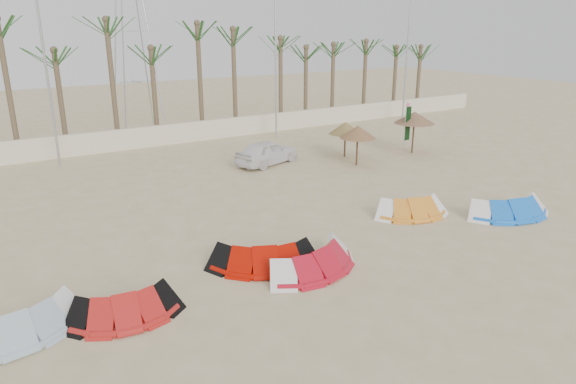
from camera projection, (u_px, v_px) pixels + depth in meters
ground at (396, 285)px, 15.38m from camera, size 120.00×120.00×0.00m
boundary_wall at (153, 136)px, 32.79m from camera, size 60.00×0.30×1.30m
palm_line at (148, 41)px, 32.53m from camera, size 52.00×4.00×7.70m
lamp_b at (45, 59)px, 26.54m from camera, size 1.25×0.14×11.00m
lamp_c at (276, 51)px, 33.71m from camera, size 1.25×0.14×11.00m
lamp_d at (408, 47)px, 39.86m from camera, size 1.25×0.14×11.00m
pylon at (141, 129)px, 38.30m from camera, size 3.00×3.00×14.00m
kite_grey at (7, 319)px, 12.86m from camera, size 3.84×1.98×0.90m
kite_red_left at (121, 302)px, 13.67m from camera, size 3.12×1.83×0.90m
kite_red_mid at (259, 252)px, 16.66m from camera, size 3.94×2.74×0.90m
kite_red_right at (309, 255)px, 16.40m from camera, size 3.79×2.24×0.90m
kite_orange at (407, 205)px, 20.98m from camera, size 3.37×2.27×0.90m
kite_blue at (504, 205)px, 21.03m from camera, size 3.89×2.34×0.90m
parasol_left at (345, 128)px, 29.77m from camera, size 1.95×1.95×2.08m
parasol_mid at (358, 132)px, 27.93m from camera, size 1.96×1.96×2.23m
parasol_right at (415, 118)px, 30.61m from camera, size 2.41×2.41×2.51m
flag_pink at (407, 121)px, 31.61m from camera, size 0.44×0.18×3.02m
flag_green at (407, 125)px, 30.16m from camera, size 0.45×0.04×3.06m
car at (267, 152)px, 28.50m from camera, size 4.29×2.75×1.36m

